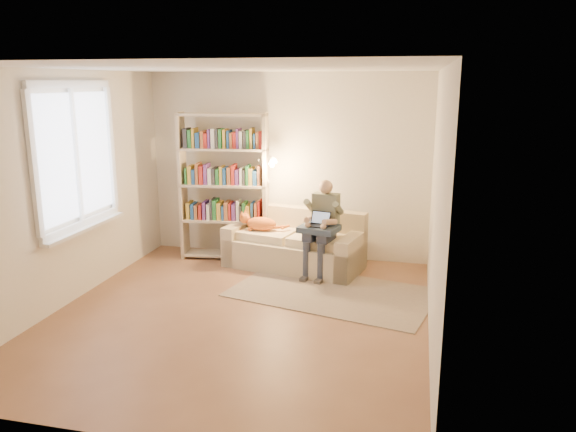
% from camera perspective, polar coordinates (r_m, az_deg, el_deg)
% --- Properties ---
extents(floor, '(4.50, 4.50, 0.00)m').
position_cam_1_polar(floor, '(6.21, -4.97, -9.97)').
color(floor, brown).
rests_on(floor, ground).
extents(ceiling, '(4.00, 4.50, 0.02)m').
position_cam_1_polar(ceiling, '(5.70, -5.51, 14.77)').
color(ceiling, white).
rests_on(ceiling, wall_back).
extents(wall_left, '(0.02, 4.50, 2.60)m').
position_cam_1_polar(wall_left, '(6.71, -21.67, 2.52)').
color(wall_left, silver).
rests_on(wall_left, floor).
extents(wall_right, '(0.02, 4.50, 2.60)m').
position_cam_1_polar(wall_right, '(5.53, 14.86, 0.85)').
color(wall_right, silver).
rests_on(wall_right, floor).
extents(wall_back, '(4.00, 0.02, 2.60)m').
position_cam_1_polar(wall_back, '(7.95, -0.12, 5.06)').
color(wall_back, silver).
rests_on(wall_back, floor).
extents(wall_front, '(4.00, 0.02, 2.60)m').
position_cam_1_polar(wall_front, '(3.82, -15.90, -4.87)').
color(wall_front, silver).
rests_on(wall_front, floor).
extents(window, '(0.12, 1.52, 1.69)m').
position_cam_1_polar(window, '(6.83, -20.42, 3.45)').
color(window, white).
rests_on(window, wall_left).
extents(sofa, '(1.95, 1.18, 0.77)m').
position_cam_1_polar(sofa, '(7.63, 0.71, -3.15)').
color(sofa, '#C5B28B').
rests_on(sofa, floor).
extents(person, '(0.42, 0.58, 1.24)m').
position_cam_1_polar(person, '(7.22, 3.50, -0.63)').
color(person, '#686D58').
rests_on(person, sofa).
extents(cat, '(0.64, 0.30, 0.23)m').
position_cam_1_polar(cat, '(7.64, -2.66, -0.74)').
color(cat, orange).
rests_on(cat, sofa).
extents(blanket, '(0.54, 0.48, 0.07)m').
position_cam_1_polar(blanket, '(7.17, 2.61, -1.21)').
color(blanket, '#2A384B').
rests_on(blanket, person).
extents(laptop, '(0.29, 0.27, 0.21)m').
position_cam_1_polar(laptop, '(7.16, 2.64, -0.55)').
color(laptop, black).
rests_on(laptop, blanket).
extents(bookshelf, '(1.40, 0.46, 2.07)m').
position_cam_1_polar(bookshelf, '(7.87, -6.52, 3.72)').
color(bookshelf, beige).
rests_on(bookshelf, floor).
extents(rug, '(2.59, 1.88, 0.01)m').
position_cam_1_polar(rug, '(6.80, 4.52, -7.76)').
color(rug, gray).
rests_on(rug, floor).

